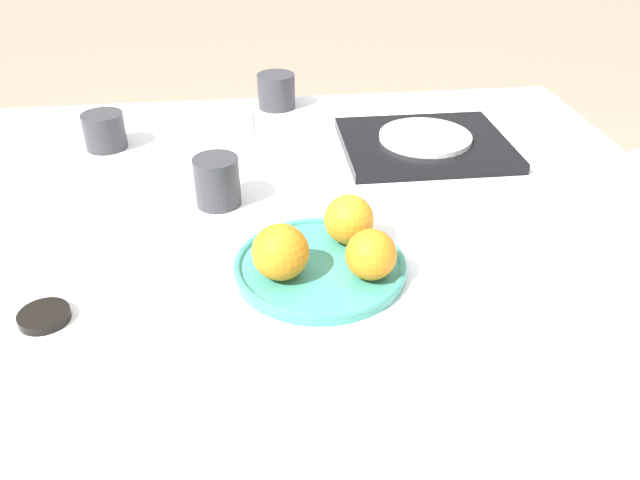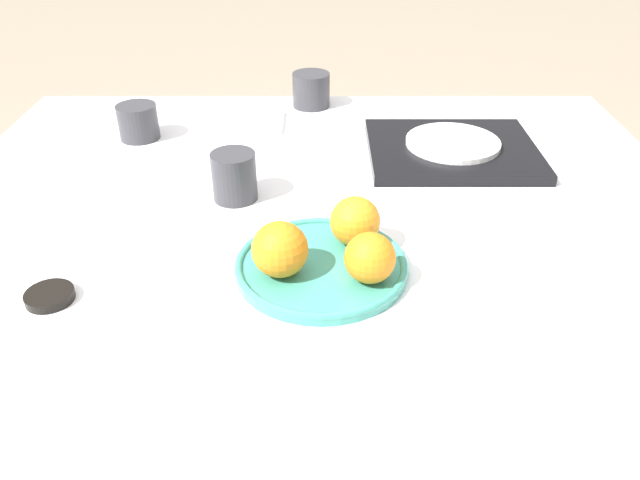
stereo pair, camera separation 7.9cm
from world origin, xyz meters
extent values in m
plane|color=gray|center=(0.00, 0.00, 0.00)|extent=(12.00, 12.00, 0.00)
cube|color=white|center=(0.00, 0.00, 0.36)|extent=(1.25, 0.92, 0.72)
cylinder|color=teal|center=(0.01, -0.23, 0.73)|extent=(0.23, 0.23, 0.01)
torus|color=teal|center=(0.01, -0.23, 0.73)|extent=(0.23, 0.23, 0.01)
sphere|color=orange|center=(0.07, -0.27, 0.76)|extent=(0.07, 0.07, 0.07)
sphere|color=orange|center=(-0.05, -0.25, 0.77)|extent=(0.07, 0.07, 0.07)
sphere|color=orange|center=(0.06, -0.18, 0.77)|extent=(0.07, 0.07, 0.07)
cube|color=black|center=(0.25, 0.14, 0.73)|extent=(0.31, 0.26, 0.02)
cylinder|color=white|center=(0.25, 0.14, 0.74)|extent=(0.17, 0.17, 0.01)
cylinder|color=#333338|center=(-0.35, 0.22, 0.75)|extent=(0.08, 0.08, 0.07)
cylinder|color=#333338|center=(-0.01, 0.40, 0.76)|extent=(0.08, 0.08, 0.07)
cylinder|color=#333338|center=(-0.13, -0.03, 0.76)|extent=(0.07, 0.07, 0.08)
cube|color=silver|center=(-0.13, 0.29, 0.72)|extent=(0.12, 0.12, 0.01)
cylinder|color=black|center=(-0.34, -0.30, 0.73)|extent=(0.06, 0.06, 0.01)
camera|label=1|loc=(-0.07, -0.92, 1.21)|focal=35.00mm
camera|label=2|loc=(0.01, -0.92, 1.21)|focal=35.00mm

